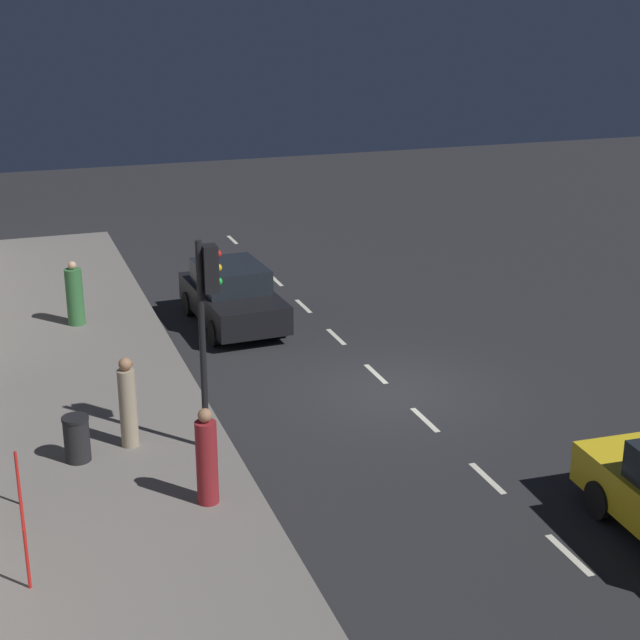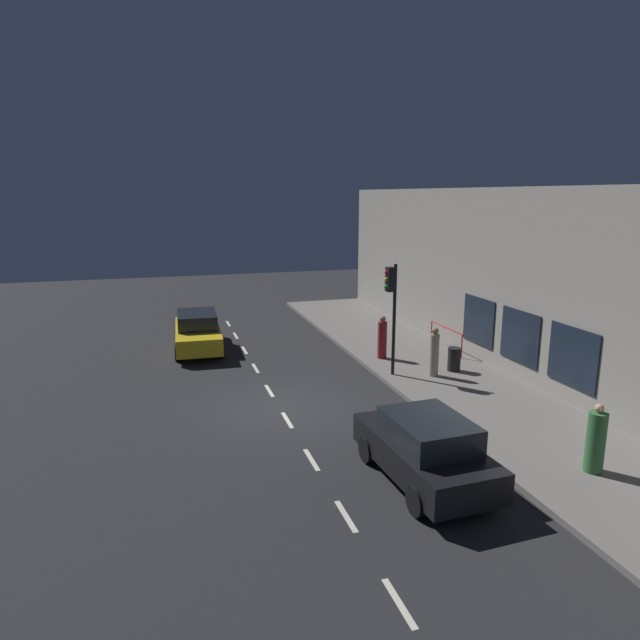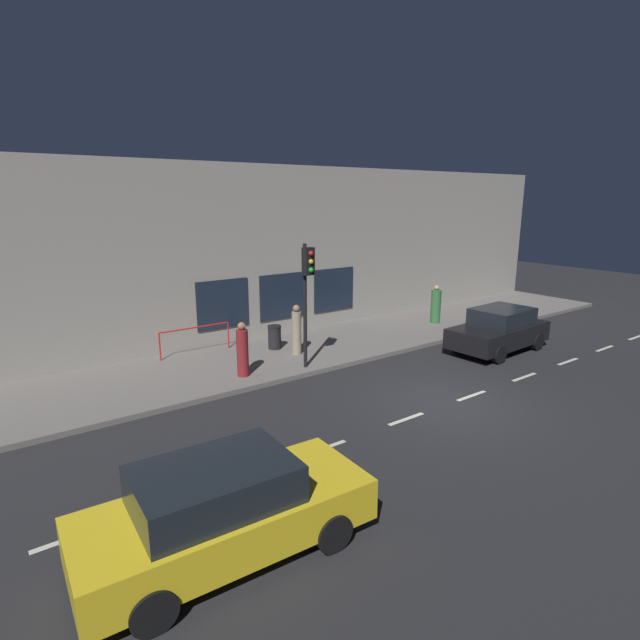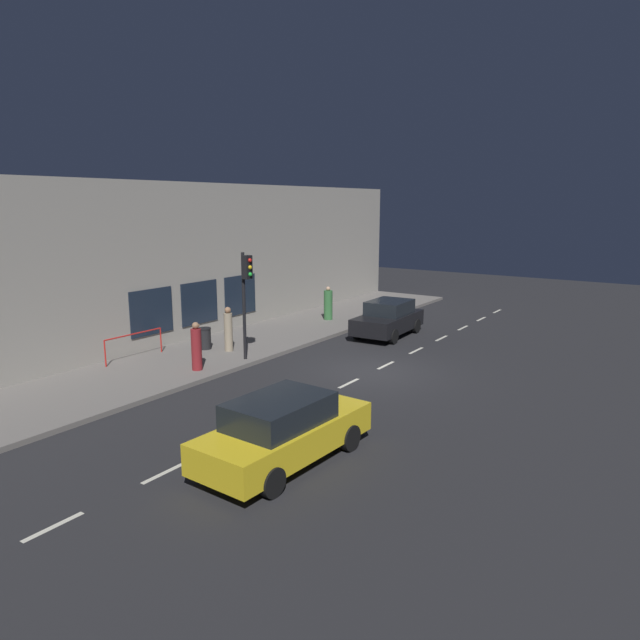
% 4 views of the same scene
% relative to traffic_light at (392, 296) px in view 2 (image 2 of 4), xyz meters
% --- Properties ---
extents(ground_plane, '(60.00, 60.00, 0.00)m').
position_rel_traffic_light_xyz_m(ground_plane, '(-4.36, -1.63, -2.98)').
color(ground_plane, '#232326').
extents(sidewalk, '(4.50, 32.00, 0.15)m').
position_rel_traffic_light_xyz_m(sidewalk, '(1.89, -1.63, -2.91)').
color(sidewalk, slate).
rests_on(sidewalk, ground).
extents(building_facade, '(0.65, 32.00, 6.68)m').
position_rel_traffic_light_xyz_m(building_facade, '(4.43, -1.63, 0.35)').
color(building_facade, gray).
rests_on(building_facade, ground).
extents(lane_centre_line, '(0.12, 27.20, 0.01)m').
position_rel_traffic_light_xyz_m(lane_centre_line, '(-4.36, -2.63, -2.98)').
color(lane_centre_line, beige).
rests_on(lane_centre_line, ground).
extents(traffic_light, '(0.46, 0.32, 3.95)m').
position_rel_traffic_light_xyz_m(traffic_light, '(0.00, 0.00, 0.00)').
color(traffic_light, black).
rests_on(traffic_light, sidewalk).
extents(parked_car_0, '(2.06, 4.09, 1.58)m').
position_rel_traffic_light_xyz_m(parked_car_0, '(-2.17, -6.96, -2.19)').
color(parked_car_0, black).
rests_on(parked_car_0, ground).
extents(parked_car_1, '(2.05, 4.60, 1.58)m').
position_rel_traffic_light_xyz_m(parked_car_1, '(-6.22, 5.85, -2.19)').
color(parked_car_1, gold).
rests_on(parked_car_1, ground).
extents(pedestrian_0, '(0.40, 0.40, 1.75)m').
position_rel_traffic_light_xyz_m(pedestrian_0, '(1.45, -0.54, -2.01)').
color(pedestrian_0, gray).
rests_on(pedestrian_0, sidewalk).
extents(pedestrian_1, '(0.53, 0.53, 1.65)m').
position_rel_traffic_light_xyz_m(pedestrian_1, '(1.67, -7.92, -2.08)').
color(pedestrian_1, '#336B38').
rests_on(pedestrian_1, sidewalk).
extents(pedestrian_2, '(0.51, 0.51, 1.69)m').
position_rel_traffic_light_xyz_m(pedestrian_2, '(0.55, 2.01, -2.05)').
color(pedestrian_2, maroon).
rests_on(pedestrian_2, sidewalk).
extents(trash_bin, '(0.49, 0.49, 0.86)m').
position_rel_traffic_light_xyz_m(trash_bin, '(2.43, -0.24, -2.40)').
color(trash_bin, black).
rests_on(trash_bin, sidewalk).
extents(red_railing, '(0.05, 2.55, 0.97)m').
position_rel_traffic_light_xyz_m(red_railing, '(3.51, 2.31, -2.09)').
color(red_railing, red).
rests_on(red_railing, sidewalk).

